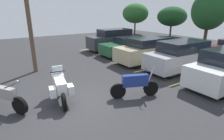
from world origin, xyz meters
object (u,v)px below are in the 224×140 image
object	(u,v)px
motorcycle_third	(135,84)
car_silver	(180,56)
car_charcoal	(112,39)
car_champagne	(147,50)
motorcycle_second	(5,97)
motorcycle_touring	(60,86)
car_green	(127,46)

from	to	relation	value
motorcycle_third	car_silver	world-z (taller)	car_silver
car_charcoal	car_champagne	bearing A→B (deg)	-4.18
car_charcoal	car_silver	bearing A→B (deg)	-0.43
motorcycle_second	motorcycle_third	bearing A→B (deg)	68.76
motorcycle_touring	car_champagne	xyz separation A→B (m)	(-2.47, 7.27, 0.24)
motorcycle_touring	motorcycle_third	world-z (taller)	motorcycle_touring
motorcycle_third	car_green	bearing A→B (deg)	144.40
car_silver	car_green	bearing A→B (deg)	-178.60
motorcycle_touring	motorcycle_second	distance (m)	2.02
motorcycle_third	car_charcoal	size ratio (longest dim) A/B	0.46
car_champagne	car_charcoal	bearing A→B (deg)	175.82
motorcycle_third	car_champagne	bearing A→B (deg)	131.12
motorcycle_second	car_charcoal	world-z (taller)	car_charcoal
car_green	motorcycle_second	bearing A→B (deg)	-63.66
car_green	car_champagne	distance (m)	2.63
motorcycle_second	motorcycle_touring	bearing A→B (deg)	78.01
car_charcoal	car_green	xyz separation A→B (m)	(2.59, -0.19, -0.24)
motorcycle_second	motorcycle_third	world-z (taller)	motorcycle_second
car_charcoal	car_silver	distance (m)	7.76
motorcycle_touring	car_green	bearing A→B (deg)	124.29
motorcycle_second	car_champagne	xyz separation A→B (m)	(-2.06, 9.25, 0.35)
motorcycle_second	car_silver	bearing A→B (deg)	86.99
car_charcoal	motorcycle_touring	bearing A→B (deg)	-44.90
motorcycle_third	car_green	size ratio (longest dim) A/B	0.46
car_green	car_champagne	world-z (taller)	car_champagne
motorcycle_third	car_green	distance (m)	8.03
motorcycle_touring	motorcycle_second	size ratio (longest dim) A/B	1.12
car_charcoal	car_champagne	size ratio (longest dim) A/B	0.96
motorcycle_third	car_green	world-z (taller)	car_green
motorcycle_touring	motorcycle_third	bearing A→B (deg)	62.84
motorcycle_second	car_charcoal	bearing A→B (deg)	127.03
car_charcoal	car_silver	world-z (taller)	car_charcoal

